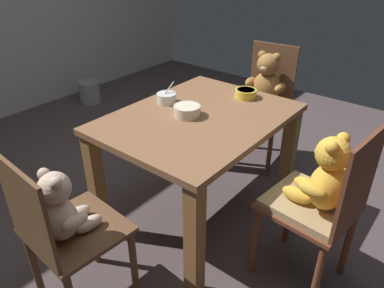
% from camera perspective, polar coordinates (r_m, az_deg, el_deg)
% --- Properties ---
extents(ground_plane, '(5.20, 5.20, 0.04)m').
position_cam_1_polar(ground_plane, '(2.52, 0.90, -11.33)').
color(ground_plane, '#4E4142').
extents(dining_table, '(1.11, 0.84, 0.74)m').
position_cam_1_polar(dining_table, '(2.17, 1.03, 1.16)').
color(dining_table, brown).
rests_on(dining_table, ground_plane).
extents(teddy_chair_near_front, '(0.44, 0.45, 0.93)m').
position_cam_1_polar(teddy_chair_near_front, '(1.85, 19.57, -7.01)').
color(teddy_chair_near_front, brown).
rests_on(teddy_chair_near_front, ground_plane).
extents(teddy_chair_near_right, '(0.41, 0.43, 0.94)m').
position_cam_1_polar(teddy_chair_near_right, '(2.89, 11.25, 7.93)').
color(teddy_chair_near_right, brown).
rests_on(teddy_chair_near_right, ground_plane).
extents(teddy_chair_near_left, '(0.42, 0.44, 0.88)m').
position_cam_1_polar(teddy_chair_near_left, '(1.73, -19.52, -11.22)').
color(teddy_chair_near_left, brown).
rests_on(teddy_chair_near_left, ground_plane).
extents(porridge_bowl_cream_center, '(0.15, 0.15, 0.06)m').
position_cam_1_polar(porridge_bowl_cream_center, '(2.09, -0.77, 5.23)').
color(porridge_bowl_cream_center, beige).
rests_on(porridge_bowl_cream_center, dining_table).
extents(porridge_bowl_yellow_near_right, '(0.14, 0.14, 0.05)m').
position_cam_1_polar(porridge_bowl_yellow_near_right, '(2.37, 8.38, 7.83)').
color(porridge_bowl_yellow_near_right, yellow).
rests_on(porridge_bowl_yellow_near_right, dining_table).
extents(porridge_bowl_white_far_center, '(0.13, 0.12, 0.12)m').
position_cam_1_polar(porridge_bowl_white_far_center, '(2.27, -3.99, 7.21)').
color(porridge_bowl_white_far_center, white).
rests_on(porridge_bowl_white_far_center, dining_table).
extents(metal_pail, '(0.23, 0.23, 0.24)m').
position_cam_1_polar(metal_pail, '(4.30, -15.65, 7.83)').
color(metal_pail, '#93969B').
rests_on(metal_pail, ground_plane).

